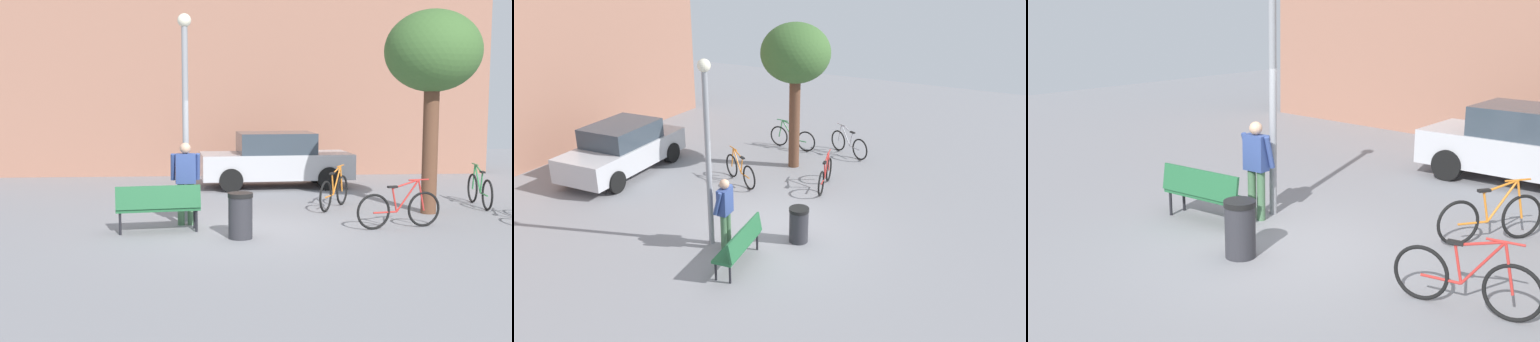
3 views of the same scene
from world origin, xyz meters
TOP-DOWN VIEW (x-y plane):
  - ground_plane at (0.00, 0.00)m, footprint 36.00×36.00m
  - building_facade at (0.00, 9.57)m, footprint 16.74×2.00m
  - lamppost at (-1.24, 1.02)m, footprint 0.28×0.28m
  - person_by_lamppost at (-1.24, 0.62)m, footprint 0.61×0.32m
  - park_bench at (-1.74, -0.09)m, footprint 1.65×0.69m
  - plaza_tree at (4.09, 1.57)m, footprint 2.09×2.09m
  - bicycle_green at (5.59, 2.38)m, footprint 0.21×1.81m
  - bicycle_red at (2.98, 0.01)m, footprint 1.78×0.42m
  - bicycle_orange at (2.12, 2.34)m, footprint 0.97×1.58m
  - parked_car_silver at (1.11, 5.91)m, footprint 4.31×2.04m
  - trash_bin at (-0.20, -0.71)m, footprint 0.47×0.47m

SIDE VIEW (x-z plane):
  - ground_plane at x=0.00m, z-range 0.00..0.00m
  - bicycle_green at x=5.59m, z-range -0.10..0.87m
  - bicycle_red at x=2.98m, z-range -0.10..0.87m
  - bicycle_orange at x=2.12m, z-range -0.10..0.87m
  - trash_bin at x=-0.20m, z-range 0.00..0.85m
  - park_bench at x=-1.74m, z-range 0.08..1.01m
  - parked_car_silver at x=1.11m, z-range 0.00..1.55m
  - person_by_lamppost at x=-1.24m, z-range 0.13..1.80m
  - lamppost at x=-1.24m, z-range 0.41..4.67m
  - building_facade at x=0.00m, z-range 0.00..6.93m
  - plaza_tree at x=4.09m, z-range 1.25..5.71m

